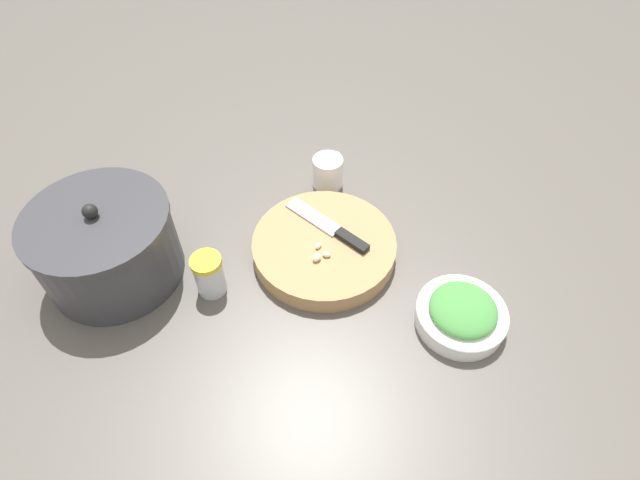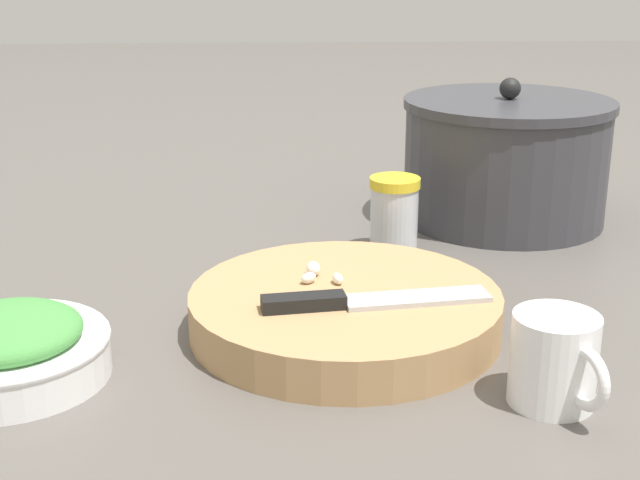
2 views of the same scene
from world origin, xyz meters
name	(u,v)px [view 2 (image 2 of 2)]	position (x,y,z in m)	size (l,w,h in m)	color
ground_plane	(262,311)	(0.00, 0.00, 0.00)	(5.00, 5.00, 0.00)	#56514C
cutting_board	(345,311)	(0.08, -0.05, 0.02)	(0.30, 0.30, 0.04)	tan
chef_knife	(362,300)	(0.10, -0.09, 0.05)	(0.22, 0.06, 0.01)	black
garlic_cloves	(317,273)	(0.06, -0.02, 0.05)	(0.05, 0.04, 0.01)	white
herb_bowl	(10,348)	(-0.21, -0.14, 0.03)	(0.17, 0.17, 0.06)	white
spice_jar	(394,214)	(0.16, 0.18, 0.05)	(0.06, 0.06, 0.09)	silver
coffee_mug	(555,361)	(0.24, -0.20, 0.04)	(0.07, 0.10, 0.08)	white
stock_pot	(505,160)	(0.32, 0.30, 0.08)	(0.28, 0.28, 0.19)	#38383D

